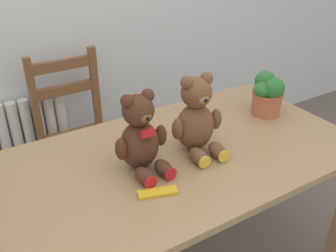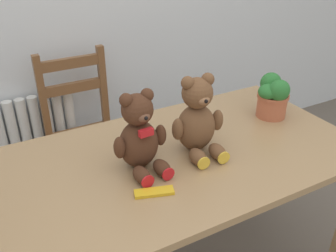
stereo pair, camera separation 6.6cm
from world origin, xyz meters
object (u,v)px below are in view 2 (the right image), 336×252
(wooden_chair_behind, at_px, (86,137))
(chocolate_bar, at_px, (154,192))
(potted_plant, at_px, (273,96))
(teddy_bear_left, at_px, (140,136))
(teddy_bear_right, at_px, (198,120))

(wooden_chair_behind, relative_size, chocolate_bar, 6.83)
(chocolate_bar, bearing_deg, potted_plant, 18.56)
(potted_plant, bearing_deg, teddy_bear_left, -173.55)
(teddy_bear_right, relative_size, chocolate_bar, 2.35)
(potted_plant, relative_size, chocolate_bar, 1.50)
(wooden_chair_behind, xyz_separation_m, potted_plant, (0.71, -0.73, 0.41))
(chocolate_bar, bearing_deg, teddy_bear_right, 31.29)
(wooden_chair_behind, height_order, teddy_bear_right, teddy_bear_right)
(teddy_bear_right, xyz_separation_m, chocolate_bar, (-0.28, -0.17, -0.13))
(teddy_bear_right, bearing_deg, potted_plant, -166.17)
(wooden_chair_behind, distance_m, teddy_bear_right, 0.96)
(teddy_bear_left, relative_size, chocolate_bar, 2.25)
(teddy_bear_left, distance_m, chocolate_bar, 0.21)
(potted_plant, distance_m, chocolate_bar, 0.80)
(chocolate_bar, bearing_deg, teddy_bear_left, 80.20)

